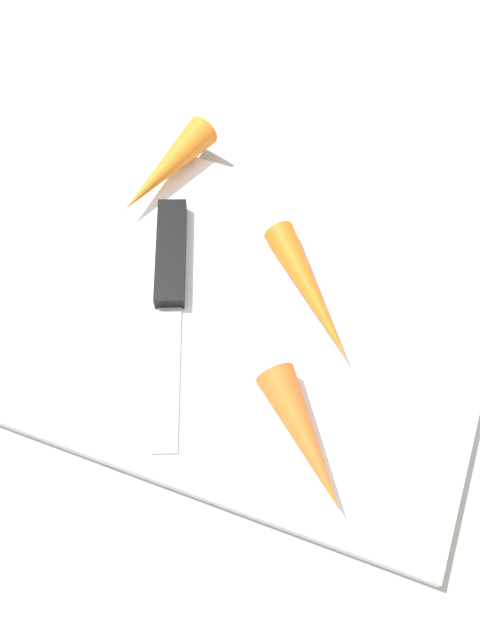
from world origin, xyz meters
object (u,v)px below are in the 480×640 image
(carrot_shortest, at_px, (165,169))
(carrot_medium, at_px, (306,439))
(knife, at_px, (170,268))
(carrot_longest, at_px, (311,293))
(cutting_board, at_px, (240,324))

(carrot_shortest, height_order, carrot_medium, carrot_medium)
(knife, xyz_separation_m, carrot_medium, (0.14, -0.09, 0.01))
(knife, distance_m, carrot_medium, 0.17)
(carrot_medium, bearing_deg, carrot_longest, 152.68)
(carrot_longest, distance_m, carrot_medium, 0.11)
(knife, distance_m, carrot_longest, 0.11)
(carrot_longest, relative_size, carrot_shortest, 1.17)
(cutting_board, height_order, carrot_shortest, carrot_shortest)
(knife, relative_size, carrot_longest, 1.65)
(carrot_medium, bearing_deg, carrot_shortest, -177.93)
(knife, distance_m, carrot_shortest, 0.09)
(cutting_board, relative_size, carrot_medium, 3.56)
(carrot_shortest, xyz_separation_m, carrot_medium, (0.17, -0.17, 0.00))
(carrot_shortest, bearing_deg, cutting_board, 61.51)
(knife, height_order, carrot_medium, carrot_medium)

